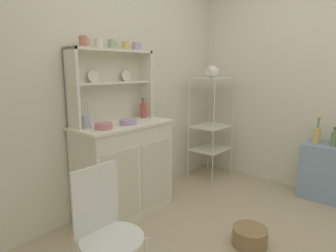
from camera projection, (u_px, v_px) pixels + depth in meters
name	position (u px, v px, depth m)	size (l,w,h in m)	color
wall_back	(117.00, 83.00, 2.88)	(3.84, 0.05, 2.50)	silver
hutch_cabinet	(124.00, 168.00, 2.75)	(0.94, 0.45, 0.89)	silver
hutch_shelf_unit	(110.00, 80.00, 2.70)	(0.87, 0.18, 0.67)	silver
bakers_rack	(211.00, 117.00, 3.65)	(0.48, 0.39, 1.28)	silver
side_shelf_blue	(325.00, 173.00, 3.08)	(0.28, 0.48, 0.60)	#849EBC
wire_chair	(105.00, 225.00, 1.64)	(0.36, 0.36, 0.85)	white
floor_basket	(250.00, 237.00, 2.30)	(0.28, 0.28, 0.15)	#93754C
cup_terracotta_0	(83.00, 42.00, 2.39)	(0.09, 0.07, 0.09)	#C67556
cup_cream_1	(99.00, 44.00, 2.50)	(0.09, 0.08, 0.08)	silver
cup_sage_2	(112.00, 44.00, 2.61)	(0.08, 0.07, 0.08)	#9EB78E
cup_gold_3	(125.00, 46.00, 2.73)	(0.08, 0.07, 0.08)	#DBB760
cup_lilac_4	(136.00, 46.00, 2.83)	(0.09, 0.08, 0.08)	#B79ECC
bowl_mixing_large	(104.00, 126.00, 2.41)	(0.15, 0.15, 0.05)	#D17A84
bowl_floral_medium	(128.00, 122.00, 2.62)	(0.16, 0.16, 0.05)	#B79ECC
jam_bottle	(143.00, 110.00, 2.96)	(0.06, 0.06, 0.20)	#B74C47
utensil_jar	(86.00, 121.00, 2.45)	(0.08, 0.08, 0.24)	#B2B7C6
porcelain_teapot	(212.00, 71.00, 3.54)	(0.24, 0.15, 0.17)	white
flower_vase	(317.00, 134.00, 3.08)	(0.07, 0.07, 0.31)	#DBB760
oil_bottle	(334.00, 139.00, 2.97)	(0.06, 0.06, 0.20)	#6B8C60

